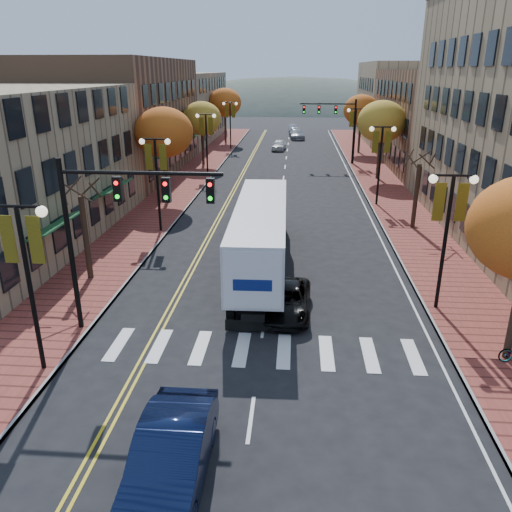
# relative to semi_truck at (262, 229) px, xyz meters

# --- Properties ---
(ground) EXTENTS (200.00, 200.00, 0.00)m
(ground) POSITION_rel_semi_truck_xyz_m (0.52, -10.34, -2.20)
(ground) COLOR black
(ground) RESTS_ON ground
(sidewalk_left) EXTENTS (4.00, 85.00, 0.15)m
(sidewalk_left) POSITION_rel_semi_truck_xyz_m (-8.48, 22.16, -2.13)
(sidewalk_left) COLOR brown
(sidewalk_left) RESTS_ON ground
(sidewalk_right) EXTENTS (4.00, 85.00, 0.15)m
(sidewalk_right) POSITION_rel_semi_truck_xyz_m (9.52, 22.16, -2.13)
(sidewalk_right) COLOR brown
(sidewalk_right) RESTS_ON ground
(building_left_mid) EXTENTS (12.00, 24.00, 11.00)m
(building_left_mid) POSITION_rel_semi_truck_xyz_m (-16.48, 25.66, 3.30)
(building_left_mid) COLOR brown
(building_left_mid) RESTS_ON ground
(building_left_far) EXTENTS (12.00, 26.00, 9.50)m
(building_left_far) POSITION_rel_semi_truck_xyz_m (-16.48, 50.66, 2.55)
(building_left_far) COLOR #9E8966
(building_left_far) RESTS_ON ground
(building_right_mid) EXTENTS (15.00, 24.00, 10.00)m
(building_right_mid) POSITION_rel_semi_truck_xyz_m (19.02, 31.66, 2.80)
(building_right_mid) COLOR brown
(building_right_mid) RESTS_ON ground
(building_right_far) EXTENTS (15.00, 20.00, 11.00)m
(building_right_far) POSITION_rel_semi_truck_xyz_m (19.02, 53.66, 3.30)
(building_right_far) COLOR #9E8966
(building_right_far) RESTS_ON ground
(tree_left_a) EXTENTS (0.28, 0.28, 4.20)m
(tree_left_a) POSITION_rel_semi_truck_xyz_m (-8.48, -2.34, 0.05)
(tree_left_a) COLOR #382619
(tree_left_a) RESTS_ON sidewalk_left
(tree_left_b) EXTENTS (4.48, 4.48, 7.21)m
(tree_left_b) POSITION_rel_semi_truck_xyz_m (-8.48, 13.66, 3.25)
(tree_left_b) COLOR #382619
(tree_left_b) RESTS_ON sidewalk_left
(tree_left_c) EXTENTS (4.16, 4.16, 6.69)m
(tree_left_c) POSITION_rel_semi_truck_xyz_m (-8.48, 29.66, 2.85)
(tree_left_c) COLOR #382619
(tree_left_c) RESTS_ON sidewalk_left
(tree_left_d) EXTENTS (4.61, 4.61, 7.42)m
(tree_left_d) POSITION_rel_semi_truck_xyz_m (-8.48, 47.66, 3.40)
(tree_left_d) COLOR #382619
(tree_left_d) RESTS_ON sidewalk_left
(tree_right_b) EXTENTS (0.28, 0.28, 4.20)m
(tree_right_b) POSITION_rel_semi_truck_xyz_m (9.52, 7.66, 0.05)
(tree_right_b) COLOR #382619
(tree_right_b) RESTS_ON sidewalk_right
(tree_right_c) EXTENTS (4.48, 4.48, 7.21)m
(tree_right_c) POSITION_rel_semi_truck_xyz_m (9.52, 23.66, 3.25)
(tree_right_c) COLOR #382619
(tree_right_c) RESTS_ON sidewalk_right
(tree_right_d) EXTENTS (4.35, 4.35, 7.00)m
(tree_right_d) POSITION_rel_semi_truck_xyz_m (9.52, 39.66, 3.09)
(tree_right_d) COLOR #382619
(tree_right_d) RESTS_ON sidewalk_right
(lamp_left_a) EXTENTS (1.96, 0.36, 6.05)m
(lamp_left_a) POSITION_rel_semi_truck_xyz_m (-6.98, -10.34, 2.09)
(lamp_left_a) COLOR black
(lamp_left_a) RESTS_ON ground
(lamp_left_b) EXTENTS (1.96, 0.36, 6.05)m
(lamp_left_b) POSITION_rel_semi_truck_xyz_m (-6.98, 5.66, 2.09)
(lamp_left_b) COLOR black
(lamp_left_b) RESTS_ON ground
(lamp_left_c) EXTENTS (1.96, 0.36, 6.05)m
(lamp_left_c) POSITION_rel_semi_truck_xyz_m (-6.98, 23.66, 2.09)
(lamp_left_c) COLOR black
(lamp_left_c) RESTS_ON ground
(lamp_left_d) EXTENTS (1.96, 0.36, 6.05)m
(lamp_left_d) POSITION_rel_semi_truck_xyz_m (-6.98, 41.66, 2.09)
(lamp_left_d) COLOR black
(lamp_left_d) RESTS_ON ground
(lamp_right_a) EXTENTS (1.96, 0.36, 6.05)m
(lamp_right_a) POSITION_rel_semi_truck_xyz_m (8.02, -4.34, 2.09)
(lamp_right_a) COLOR black
(lamp_right_a) RESTS_ON ground
(lamp_right_b) EXTENTS (1.96, 0.36, 6.05)m
(lamp_right_b) POSITION_rel_semi_truck_xyz_m (8.02, 13.66, 2.09)
(lamp_right_b) COLOR black
(lamp_right_b) RESTS_ON ground
(lamp_right_c) EXTENTS (1.96, 0.36, 6.05)m
(lamp_right_c) POSITION_rel_semi_truck_xyz_m (8.02, 31.66, 2.09)
(lamp_right_c) COLOR black
(lamp_right_c) RESTS_ON ground
(traffic_mast_near) EXTENTS (6.10, 0.35, 7.00)m
(traffic_mast_near) POSITION_rel_semi_truck_xyz_m (-4.95, -7.34, 2.72)
(traffic_mast_near) COLOR black
(traffic_mast_near) RESTS_ON ground
(traffic_mast_far) EXTENTS (6.10, 0.34, 7.00)m
(traffic_mast_far) POSITION_rel_semi_truck_xyz_m (6.00, 31.66, 2.72)
(traffic_mast_far) COLOR black
(traffic_mast_far) RESTS_ON ground
(semi_truck) EXTENTS (2.71, 15.11, 3.76)m
(semi_truck) POSITION_rel_semi_truck_xyz_m (0.00, 0.00, 0.00)
(semi_truck) COLOR black
(semi_truck) RESTS_ON ground
(navy_sedan) EXTENTS (1.79, 5.00, 1.64)m
(navy_sedan) POSITION_rel_semi_truck_xyz_m (-1.27, -14.96, -1.38)
(navy_sedan) COLOR #0D1637
(navy_sedan) RESTS_ON ground
(black_suv) EXTENTS (2.18, 4.46, 1.22)m
(black_suv) POSITION_rel_semi_truck_xyz_m (1.44, -5.16, -1.59)
(black_suv) COLOR black
(black_suv) RESTS_ON ground
(car_far_white) EXTENTS (1.96, 4.08, 1.35)m
(car_far_white) POSITION_rel_semi_truck_xyz_m (-0.59, 41.58, -1.53)
(car_far_white) COLOR silver
(car_far_white) RESTS_ON ground
(car_far_silver) EXTENTS (2.63, 5.26, 1.47)m
(car_far_silver) POSITION_rel_semi_truck_xyz_m (1.72, 52.99, -1.47)
(car_far_silver) COLOR #999AA0
(car_far_silver) RESTS_ON ground
(car_far_oncoming) EXTENTS (1.40, 3.96, 1.30)m
(car_far_oncoming) POSITION_rel_semi_truck_xyz_m (1.02, 62.12, -1.55)
(car_far_oncoming) COLOR #B8B7C0
(car_far_oncoming) RESTS_ON ground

